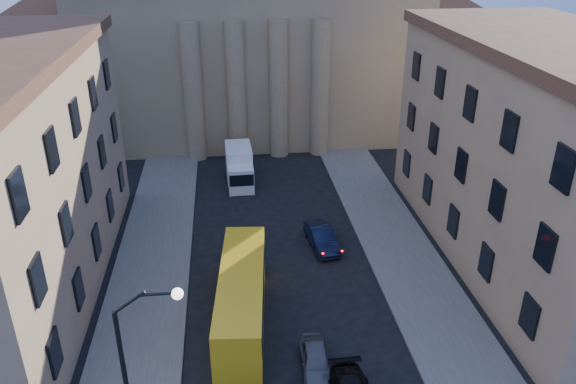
{
  "coord_description": "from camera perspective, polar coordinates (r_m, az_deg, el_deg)",
  "views": [
    {
      "loc": [
        -3.17,
        -9.03,
        20.6
      ],
      "look_at": [
        0.0,
        18.09,
        7.62
      ],
      "focal_mm": 35.0,
      "sensor_mm": 36.0,
      "label": 1
    }
  ],
  "objects": [
    {
      "name": "car_right_far",
      "position": [
        29.75,
        2.86,
        -16.74
      ],
      "size": [
        1.69,
        3.84,
        1.29
      ],
      "primitive_type": "imported",
      "rotation": [
        0.0,
        0.0,
        -0.04
      ],
      "color": "#54545A",
      "rests_on": "ground"
    },
    {
      "name": "sidewalk_right",
      "position": [
        35.89,
        13.84,
        -10.31
      ],
      "size": [
        5.0,
        60.0,
        0.15
      ],
      "primitive_type": "cube",
      "color": "#57554F",
      "rests_on": "ground"
    },
    {
      "name": "building_right",
      "position": [
        39.29,
        24.76,
        3.41
      ],
      "size": [
        11.6,
        26.6,
        14.7
      ],
      "color": "tan",
      "rests_on": "ground"
    },
    {
      "name": "car_right_distant",
      "position": [
        39.73,
        3.42,
        -4.63
      ],
      "size": [
        2.05,
        4.57,
        1.46
      ],
      "primitive_type": "imported",
      "rotation": [
        0.0,
        0.0,
        0.12
      ],
      "color": "black",
      "rests_on": "ground"
    },
    {
      "name": "church",
      "position": [
        65.17,
        -4.02,
        17.67
      ],
      "size": [
        68.02,
        28.76,
        36.6
      ],
      "color": "#8B7255",
      "rests_on": "ground"
    },
    {
      "name": "city_bus",
      "position": [
        32.49,
        -4.71,
        -10.38
      ],
      "size": [
        3.44,
        11.02,
        3.05
      ],
      "rotation": [
        0.0,
        0.0,
        -0.09
      ],
      "color": "gold",
      "rests_on": "ground"
    },
    {
      "name": "street_lamp",
      "position": [
        23.22,
        -15.0,
        -16.92
      ],
      "size": [
        2.62,
        0.44,
        8.83
      ],
      "color": "black",
      "rests_on": "ground"
    },
    {
      "name": "sidewalk_left",
      "position": [
        34.36,
        -14.55,
        -12.23
      ],
      "size": [
        5.0,
        60.0,
        0.15
      ],
      "primitive_type": "cube",
      "color": "#57554F",
      "rests_on": "ground"
    },
    {
      "name": "box_truck",
      "position": [
        49.49,
        -4.96,
        2.56
      ],
      "size": [
        2.32,
        5.63,
        3.06
      ],
      "rotation": [
        0.0,
        0.0,
        0.02
      ],
      "color": "white",
      "rests_on": "ground"
    }
  ]
}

